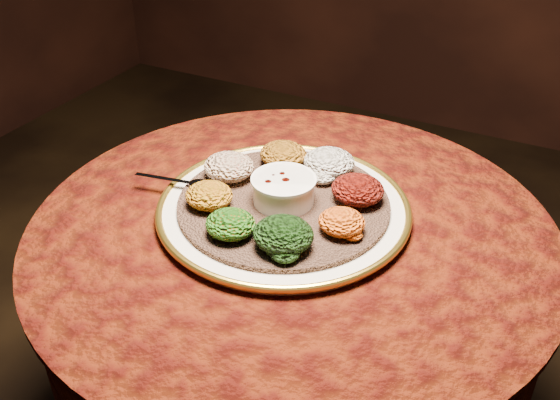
% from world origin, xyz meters
% --- Properties ---
extents(table, '(0.96, 0.96, 0.73)m').
position_xyz_m(table, '(0.00, 0.00, 0.55)').
color(table, black).
rests_on(table, ground).
extents(platter, '(0.59, 0.59, 0.02)m').
position_xyz_m(platter, '(-0.03, 0.02, 0.75)').
color(platter, silver).
rests_on(platter, table).
extents(injera, '(0.48, 0.48, 0.01)m').
position_xyz_m(injera, '(-0.03, 0.02, 0.76)').
color(injera, brown).
rests_on(injera, platter).
extents(stew_bowl, '(0.12, 0.12, 0.05)m').
position_xyz_m(stew_bowl, '(-0.03, 0.02, 0.79)').
color(stew_bowl, white).
rests_on(stew_bowl, injera).
extents(spoon, '(0.16, 0.05, 0.01)m').
position_xyz_m(spoon, '(-0.20, -0.01, 0.77)').
color(spoon, silver).
rests_on(spoon, injera).
extents(portion_ayib, '(0.10, 0.10, 0.05)m').
position_xyz_m(portion_ayib, '(0.01, 0.15, 0.79)').
color(portion_ayib, white).
rests_on(portion_ayib, injera).
extents(portion_kitfo, '(0.10, 0.09, 0.05)m').
position_xyz_m(portion_kitfo, '(0.09, 0.08, 0.79)').
color(portion_kitfo, black).
rests_on(portion_kitfo, injera).
extents(portion_tikil, '(0.08, 0.08, 0.04)m').
position_xyz_m(portion_tikil, '(0.10, -0.02, 0.78)').
color(portion_tikil, '#C37610').
rests_on(portion_tikil, injera).
extents(portion_gomen, '(0.10, 0.10, 0.05)m').
position_xyz_m(portion_gomen, '(0.03, -0.10, 0.79)').
color(portion_gomen, black).
rests_on(portion_gomen, injera).
extents(portion_mixveg, '(0.09, 0.08, 0.04)m').
position_xyz_m(portion_mixveg, '(-0.06, -0.11, 0.78)').
color(portion_mixveg, '#A6460A').
rests_on(portion_mixveg, injera).
extents(portion_kik, '(0.09, 0.08, 0.04)m').
position_xyz_m(portion_kik, '(-0.14, -0.05, 0.78)').
color(portion_kik, '#BD6910').
rests_on(portion_kik, injera).
extents(portion_timatim, '(0.10, 0.09, 0.05)m').
position_xyz_m(portion_timatim, '(-0.16, 0.05, 0.79)').
color(portion_timatim, maroon).
rests_on(portion_timatim, injera).
extents(portion_shiro, '(0.09, 0.09, 0.05)m').
position_xyz_m(portion_shiro, '(-0.09, 0.14, 0.78)').
color(portion_shiro, '#935611').
rests_on(portion_shiro, injera).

